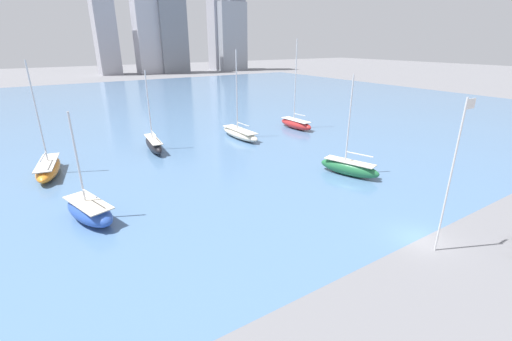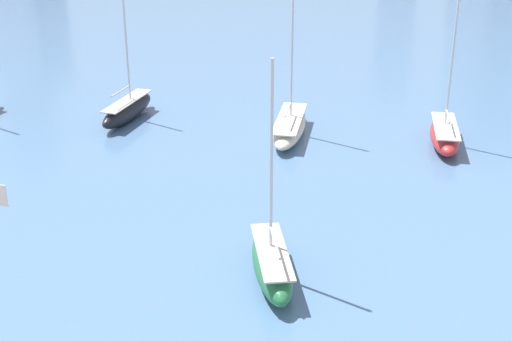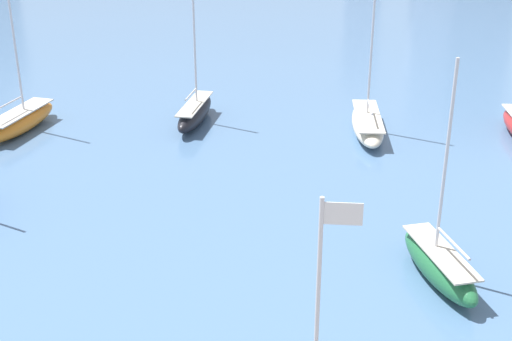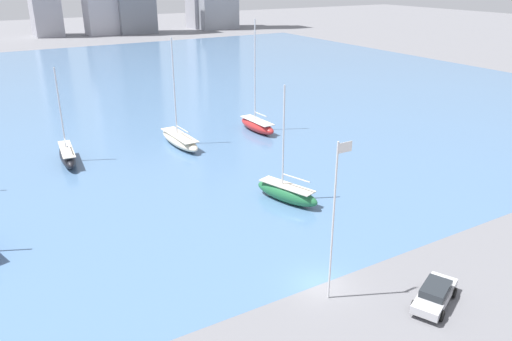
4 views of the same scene
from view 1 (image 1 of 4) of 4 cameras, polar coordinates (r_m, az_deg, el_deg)
The scene contains 10 objects.
ground_plane at distance 32.00m, azimuth 25.61°, elevation -10.27°, with size 500.00×500.00×0.00m, color slate.
harbor_water at distance 88.17m, azimuth -16.32°, elevation 9.83°, with size 180.00×140.00×0.00m.
flag_pole at distance 28.41m, azimuth 29.81°, elevation -0.45°, with size 1.24×0.14×11.92m.
distant_city_skyline at distance 185.46m, azimuth -28.44°, elevation 21.44°, with size 185.97×24.72×72.17m.
sailboat_orange at distance 48.77m, azimuth -31.33°, elevation 0.38°, with size 4.04×9.37×13.49m.
sailboat_green at distance 43.20m, azimuth 15.25°, elevation 0.51°, with size 4.19×7.75×11.98m.
sailboat_blue at distance 34.66m, azimuth -26.02°, elevation -6.04°, with size 4.45×7.43×9.98m.
sailboat_black at distance 53.55m, azimuth -16.69°, elevation 4.24°, with size 2.58×8.64×11.61m.
sailboat_cream at distance 58.10m, azimuth -2.71°, elevation 6.22°, with size 2.75×9.99×14.22m.
sailboat_red at distance 65.17m, azimuth 6.67°, elevation 7.81°, with size 2.49×8.08×15.92m.
Camera 1 is at (-24.76, -13.22, 15.37)m, focal length 24.00 mm.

